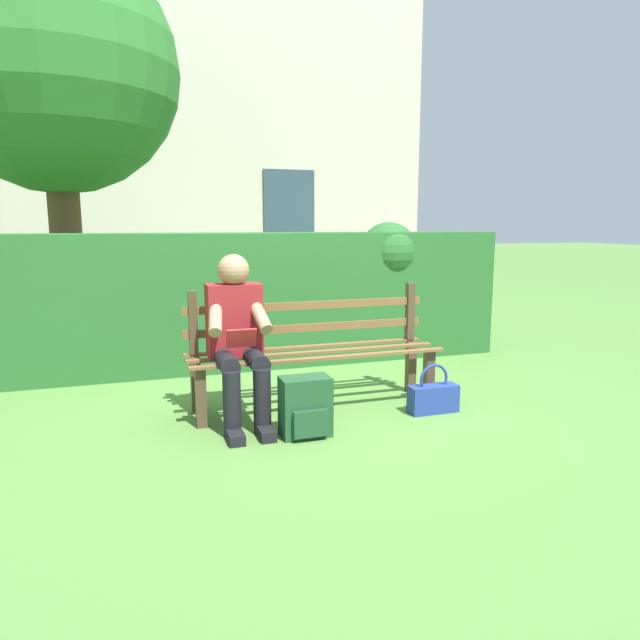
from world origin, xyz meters
name	(u,v)px	position (x,y,z in m)	size (l,w,h in m)	color
ground	(316,407)	(0.00, 0.00, 0.00)	(60.00, 60.00, 0.00)	#517F38
park_bench	(313,350)	(0.00, -0.07, 0.43)	(1.90, 0.46, 0.90)	#4C3828
person_seated	(238,335)	(0.60, 0.10, 0.62)	(0.44, 0.73, 1.17)	maroon
hedge_backdrop	(228,297)	(0.40, -1.52, 0.67)	(5.58, 0.73, 1.39)	#265B28
tree	(43,75)	(2.06, -3.16, 2.95)	(2.78, 2.64, 4.34)	brown
building_facade	(133,131)	(1.10, -7.16, 3.01)	(9.92, 2.81, 6.02)	beige
backpack	(306,407)	(0.24, 0.53, 0.19)	(0.32, 0.27, 0.39)	#1E4728
handbag	(433,397)	(-0.79, 0.38, 0.12)	(0.37, 0.13, 0.37)	navy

